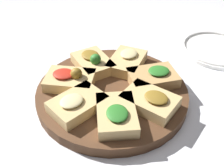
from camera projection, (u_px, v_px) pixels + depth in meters
ground_plane at (112, 97)px, 0.60m from camera, size 3.00×3.00×0.00m
serving_board at (112, 93)px, 0.59m from camera, size 0.34×0.34×0.02m
focaccia_slice_0 at (153, 77)px, 0.59m from camera, size 0.08×0.11×0.03m
focaccia_slice_1 at (127, 61)px, 0.64m from camera, size 0.13×0.12×0.03m
focaccia_slice_2 at (93, 62)px, 0.64m from camera, size 0.13×0.11×0.05m
focaccia_slice_3 at (70, 79)px, 0.58m from camera, size 0.10×0.12×0.05m
focaccia_slice_4 at (77, 104)px, 0.52m from camera, size 0.12×0.13×0.03m
focaccia_slice_5 at (116, 114)px, 0.50m from camera, size 0.11×0.08×0.03m
focaccia_slice_6 at (150, 101)px, 0.53m from camera, size 0.13×0.13×0.03m
plate_left at (216, 49)px, 0.75m from camera, size 0.20×0.20×0.02m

